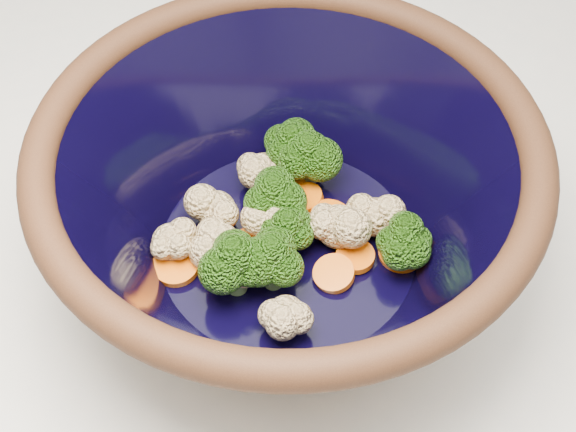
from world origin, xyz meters
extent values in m
cylinder|color=black|center=(-0.11, -0.04, 0.91)|extent=(0.20, 0.20, 0.01)
torus|color=black|center=(-0.11, -0.04, 1.03)|extent=(0.33, 0.33, 0.02)
cylinder|color=black|center=(-0.11, -0.04, 0.93)|extent=(0.19, 0.19, 0.00)
cylinder|color=#608442|center=(-0.14, 0.03, 0.94)|extent=(0.01, 0.01, 0.02)
ellipsoid|color=#315F12|center=(-0.14, 0.03, 0.96)|extent=(0.04, 0.04, 0.03)
cylinder|color=#608442|center=(-0.03, -0.01, 0.94)|extent=(0.01, 0.01, 0.02)
ellipsoid|color=#315F12|center=(-0.03, -0.01, 0.96)|extent=(0.03, 0.03, 0.03)
cylinder|color=#608442|center=(-0.10, -0.04, 0.94)|extent=(0.01, 0.01, 0.02)
ellipsoid|color=#315F12|center=(-0.10, -0.04, 0.96)|extent=(0.04, 0.04, 0.03)
cylinder|color=#608442|center=(-0.10, -0.07, 0.94)|extent=(0.01, 0.01, 0.02)
ellipsoid|color=#315F12|center=(-0.10, -0.07, 0.97)|extent=(0.04, 0.04, 0.04)
cylinder|color=#608442|center=(-0.12, -0.09, 0.94)|extent=(0.01, 0.01, 0.02)
ellipsoid|color=#315F12|center=(-0.12, -0.09, 0.97)|extent=(0.05, 0.05, 0.04)
cylinder|color=#608442|center=(-0.12, 0.02, 0.94)|extent=(0.01, 0.01, 0.02)
ellipsoid|color=#315F12|center=(-0.12, 0.02, 0.97)|extent=(0.04, 0.04, 0.04)
cylinder|color=#608442|center=(-0.13, -0.03, 0.94)|extent=(0.01, 0.01, 0.02)
ellipsoid|color=#315F12|center=(-0.13, -0.03, 0.97)|extent=(0.04, 0.04, 0.04)
cylinder|color=#608442|center=(-0.03, -0.01, 0.94)|extent=(0.01, 0.01, 0.02)
ellipsoid|color=#315F12|center=(-0.03, -0.01, 0.96)|extent=(0.04, 0.04, 0.03)
sphere|color=beige|center=(-0.06, 0.00, 0.95)|extent=(0.03, 0.03, 0.03)
sphere|color=beige|center=(-0.08, -0.02, 0.95)|extent=(0.03, 0.03, 0.03)
sphere|color=beige|center=(-0.17, -0.09, 0.95)|extent=(0.03, 0.03, 0.03)
sphere|color=beige|center=(-0.12, -0.07, 0.95)|extent=(0.03, 0.03, 0.03)
sphere|color=beige|center=(-0.12, -0.08, 0.95)|extent=(0.03, 0.03, 0.03)
sphere|color=beige|center=(-0.07, -0.10, 0.95)|extent=(0.03, 0.03, 0.03)
sphere|color=beige|center=(-0.15, 0.00, 0.95)|extent=(0.03, 0.03, 0.03)
sphere|color=beige|center=(-0.16, -0.05, 0.95)|extent=(0.03, 0.03, 0.03)
sphere|color=beige|center=(-0.15, -0.08, 0.95)|extent=(0.03, 0.03, 0.03)
sphere|color=beige|center=(-0.07, -0.10, 0.95)|extent=(0.03, 0.03, 0.03)
sphere|color=beige|center=(-0.12, -0.03, 0.95)|extent=(0.03, 0.03, 0.03)
sphere|color=beige|center=(-0.10, -0.03, 0.95)|extent=(0.03, 0.03, 0.03)
cylinder|color=orange|center=(-0.06, -0.05, 0.94)|extent=(0.03, 0.03, 0.01)
cylinder|color=orange|center=(-0.03, -0.01, 0.94)|extent=(0.03, 0.03, 0.01)
cylinder|color=orange|center=(-0.12, -0.06, 0.94)|extent=(0.03, 0.03, 0.01)
cylinder|color=orange|center=(-0.09, -0.01, 0.94)|extent=(0.03, 0.03, 0.01)
cylinder|color=orange|center=(-0.13, 0.02, 0.94)|extent=(0.03, 0.03, 0.01)
cylinder|color=orange|center=(-0.06, -0.03, 0.94)|extent=(0.03, 0.03, 0.01)
cylinder|color=orange|center=(-0.11, 0.00, 0.94)|extent=(0.03, 0.03, 0.01)
cylinder|color=orange|center=(-0.16, -0.10, 0.94)|extent=(0.03, 0.03, 0.01)
camera|label=1|loc=(0.07, -0.34, 1.40)|focal=50.00mm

